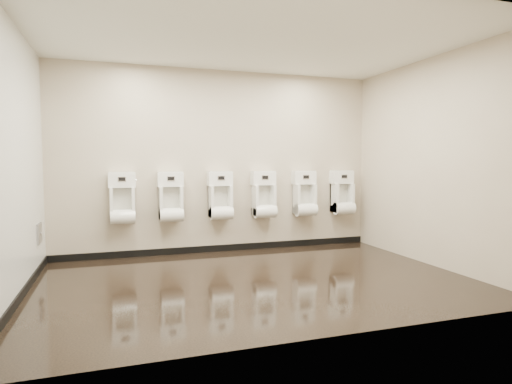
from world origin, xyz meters
TOP-DOWN VIEW (x-y plane):
  - ground at (0.00, 0.00)m, footprint 5.00×3.50m
  - ceiling at (0.00, 0.00)m, footprint 5.00×3.50m
  - back_wall at (0.00, 1.75)m, footprint 5.00×0.02m
  - front_wall at (0.00, -1.75)m, footprint 5.00×0.02m
  - left_wall at (-2.50, 0.00)m, footprint 0.02×3.50m
  - right_wall at (2.50, 0.00)m, footprint 0.02×3.50m
  - tile_overlay_left at (-2.50, 0.00)m, footprint 0.01×3.50m
  - skirting_back at (0.00, 1.74)m, footprint 5.00×0.02m
  - skirting_left at (-2.49, 0.00)m, footprint 0.02×3.50m
  - access_panel at (-2.48, 1.20)m, footprint 0.04×0.25m
  - urinal_0 at (-1.47, 1.62)m, footprint 0.39×0.29m
  - urinal_1 at (-0.79, 1.62)m, footprint 0.39×0.29m
  - urinal_2 at (-0.04, 1.62)m, footprint 0.39×0.29m
  - urinal_3 at (0.67, 1.62)m, footprint 0.39×0.29m
  - urinal_4 at (1.37, 1.62)m, footprint 0.39×0.29m
  - urinal_5 at (2.07, 1.62)m, footprint 0.39×0.29m

SIDE VIEW (x-z plane):
  - ground at x=0.00m, z-range 0.00..0.00m
  - skirting_back at x=0.00m, z-range 0.00..0.10m
  - skirting_left at x=-2.49m, z-range 0.00..0.10m
  - access_panel at x=-2.48m, z-range 0.38..0.62m
  - urinal_0 at x=-1.47m, z-range 0.47..1.19m
  - urinal_1 at x=-0.79m, z-range 0.47..1.19m
  - urinal_2 at x=-0.04m, z-range 0.47..1.19m
  - urinal_3 at x=0.67m, z-range 0.47..1.19m
  - urinal_4 at x=1.37m, z-range 0.47..1.19m
  - urinal_5 at x=2.07m, z-range 0.47..1.19m
  - back_wall at x=0.00m, z-range 0.00..2.80m
  - front_wall at x=0.00m, z-range 0.00..2.80m
  - left_wall at x=-2.50m, z-range 0.00..2.80m
  - right_wall at x=2.50m, z-range 0.00..2.80m
  - tile_overlay_left at x=-2.50m, z-range 0.00..2.80m
  - ceiling at x=0.00m, z-range 2.80..2.80m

